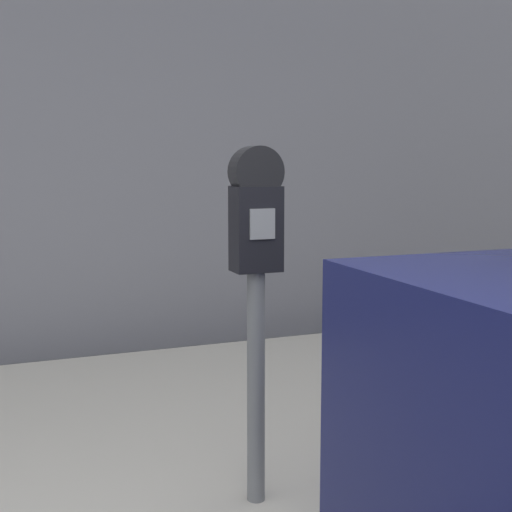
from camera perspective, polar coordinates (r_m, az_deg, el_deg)
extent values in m
cube|color=#BCB7AD|center=(3.91, -3.01, -13.31)|extent=(24.00, 2.80, 0.11)
cylinder|color=slate|center=(2.83, 0.00, -10.50)|extent=(0.07, 0.07, 0.92)
cube|color=black|center=(2.70, 0.00, 2.18)|extent=(0.18, 0.12, 0.32)
cube|color=gray|center=(2.64, 0.52, 2.58)|extent=(0.10, 0.01, 0.11)
cylinder|color=black|center=(2.69, 0.00, 6.75)|extent=(0.19, 0.10, 0.19)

